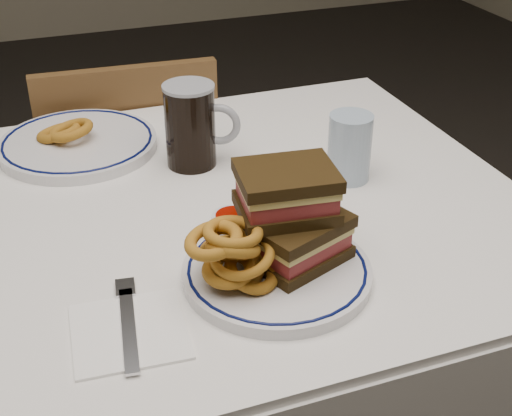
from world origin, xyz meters
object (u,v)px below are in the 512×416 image
object	(u,v)px
chair_far	(133,202)
main_plate	(277,272)
beer_mug	(192,125)
far_plate	(78,143)
reuben_sandwich	(292,215)

from	to	relation	value
chair_far	main_plate	bearing A→B (deg)	-85.09
beer_mug	far_plate	bearing A→B (deg)	144.72
reuben_sandwich	beer_mug	bearing A→B (deg)	96.82
chair_far	reuben_sandwich	bearing A→B (deg)	-82.88
chair_far	main_plate	xyz separation A→B (m)	(0.07, -0.78, 0.31)
reuben_sandwich	chair_far	bearing A→B (deg)	97.12
main_plate	beer_mug	bearing A→B (deg)	92.15
main_plate	far_plate	world-z (taller)	far_plate
main_plate	beer_mug	xyz separation A→B (m)	(-0.01, 0.37, 0.07)
reuben_sandwich	far_plate	distance (m)	0.54
chair_far	far_plate	distance (m)	0.44
chair_far	far_plate	xyz separation A→B (m)	(-0.13, -0.28, 0.31)
far_plate	chair_far	bearing A→B (deg)	64.75
chair_far	far_plate	size ratio (longest dim) A/B	2.88
main_plate	far_plate	bearing A→B (deg)	111.68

